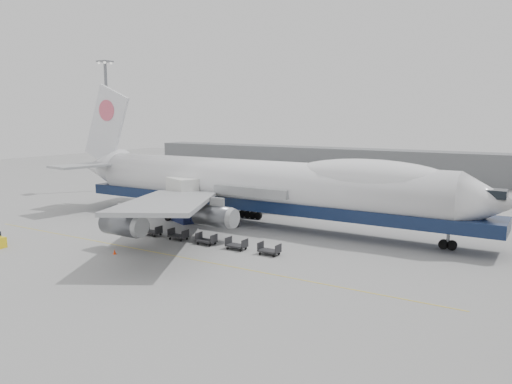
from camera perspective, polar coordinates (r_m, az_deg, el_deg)
The scene contains 12 objects.
ground at distance 59.26m, azimuth -5.95°, elevation -5.83°, with size 260.00×260.00×0.00m, color gray.
apron_line at distance 54.80m, azimuth -9.79°, elevation -7.12°, with size 60.00×0.15×0.01m, color gold.
hangar at distance 124.44m, azimuth 10.18°, elevation 3.33°, with size 110.00×8.00×7.00m, color slate.
floodlight_mast at distance 103.72m, azimuth -16.62°, elevation 8.02°, with size 2.40×2.40×25.43m.
airliner at distance 67.58m, azimuth 0.60°, elevation 0.87°, with size 67.00×55.30×19.98m.
catering_truck at distance 71.37m, azimuth -8.40°, elevation -0.56°, with size 5.90×5.04×6.17m.
traffic_cone at distance 56.43m, azimuth -15.86°, elevation -6.61°, with size 0.36×0.36×0.52m.
dolly_0 at distance 63.84m, azimuth -11.77°, elevation -4.42°, with size 2.30×1.35×1.30m.
dolly_1 at distance 61.08m, azimuth -8.87°, elevation -4.94°, with size 2.30×1.35×1.30m.
dolly_2 at distance 58.50m, azimuth -5.69°, elevation -5.48°, with size 2.30×1.35×1.30m.
dolly_3 at distance 56.11m, azimuth -2.23°, elevation -6.06°, with size 2.30×1.35×1.30m.
dolly_4 at distance 53.96m, azimuth 1.53°, elevation -6.66°, with size 2.30×1.35×1.30m.
Camera 1 is at (35.04, -45.45, 14.79)m, focal length 35.00 mm.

